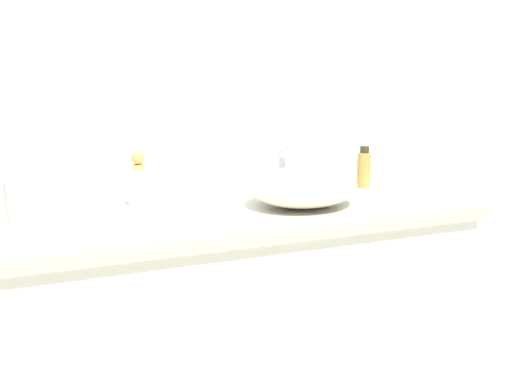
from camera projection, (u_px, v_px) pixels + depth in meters
bathroom_wall_rear at (189, 70)px, 1.77m from camera, size 6.00×0.06×2.60m
vanity_counter at (212, 330)px, 1.65m from camera, size 1.74×0.57×0.85m
wall_mirror_panel at (185, 12)px, 1.68m from camera, size 1.44×0.01×1.28m
sink_basin at (303, 187)px, 1.59m from camera, size 0.37×0.31×0.13m
faucet at (283, 166)px, 1.74m from camera, size 0.03×0.13×0.18m
soap_dispenser at (139, 184)px, 1.58m from camera, size 0.08×0.08×0.18m
lotion_bottle at (364, 168)px, 1.86m from camera, size 0.05×0.05×0.16m
tissue_box at (28, 197)px, 1.44m from camera, size 0.14×0.14×0.16m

